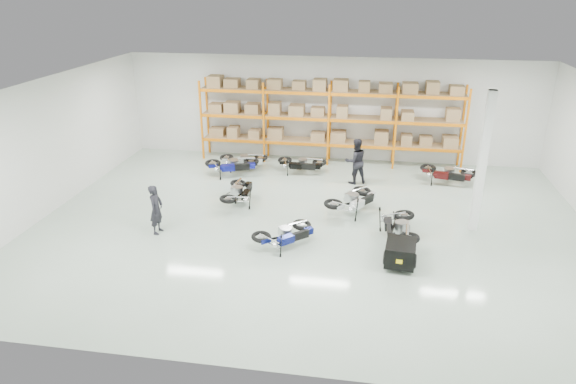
% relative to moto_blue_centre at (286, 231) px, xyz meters
% --- Properties ---
extents(room, '(18.00, 18.00, 18.00)m').
position_rel_moto_blue_centre_xyz_m(room, '(0.57, 1.63, 1.72)').
color(room, '#A6B9AB').
rests_on(room, ground).
extents(pallet_rack, '(11.28, 0.98, 3.62)m').
position_rel_moto_blue_centre_xyz_m(pallet_rack, '(0.57, 8.08, 1.72)').
color(pallet_rack, orange).
rests_on(pallet_rack, ground).
extents(structural_column, '(0.25, 0.25, 4.50)m').
position_rel_moto_blue_centre_xyz_m(structural_column, '(5.77, 2.13, 1.72)').
color(structural_column, white).
rests_on(structural_column, ground).
extents(moto_blue_centre, '(1.87, 1.83, 1.13)m').
position_rel_moto_blue_centre_xyz_m(moto_blue_centre, '(0.00, 0.00, 0.00)').
color(moto_blue_centre, '#060C44').
rests_on(moto_blue_centre, ground).
extents(moto_silver_left, '(1.89, 2.14, 1.25)m').
position_rel_moto_blue_centre_xyz_m(moto_silver_left, '(1.90, 2.83, 0.06)').
color(moto_silver_left, silver).
rests_on(moto_silver_left, ground).
extents(moto_black_far_left, '(0.91, 1.81, 1.16)m').
position_rel_moto_blue_centre_xyz_m(moto_black_far_left, '(-2.18, 2.99, 0.01)').
color(moto_black_far_left, black).
rests_on(moto_black_far_left, ground).
extents(moto_touring_right, '(1.02, 1.96, 1.25)m').
position_rel_moto_blue_centre_xyz_m(moto_touring_right, '(3.34, 0.97, 0.06)').
color(moto_touring_right, black).
rests_on(moto_touring_right, ground).
extents(trailer, '(0.91, 1.74, 0.72)m').
position_rel_moto_blue_centre_xyz_m(trailer, '(3.34, -0.63, -0.11)').
color(trailer, black).
rests_on(trailer, ground).
extents(moto_back_a, '(2.10, 1.49, 1.23)m').
position_rel_moto_blue_centre_xyz_m(moto_back_a, '(-3.18, 5.77, 0.05)').
color(moto_back_a, navy).
rests_on(moto_back_a, ground).
extents(moto_back_b, '(1.85, 1.09, 1.14)m').
position_rel_moto_blue_centre_xyz_m(moto_back_b, '(-2.92, 6.53, 0.00)').
color(moto_back_b, silver).
rests_on(moto_back_b, ground).
extents(moto_back_c, '(1.79, 0.94, 1.14)m').
position_rel_moto_blue_centre_xyz_m(moto_back_c, '(-0.42, 6.45, 0.00)').
color(moto_back_c, black).
rests_on(moto_back_c, ground).
extents(moto_back_d, '(2.04, 1.32, 1.22)m').
position_rel_moto_blue_centre_xyz_m(moto_back_d, '(5.43, 6.17, 0.04)').
color(moto_back_d, '#3A0B0C').
rests_on(moto_back_d, ground).
extents(person_left, '(0.42, 0.61, 1.60)m').
position_rel_moto_blue_centre_xyz_m(person_left, '(-4.17, 0.28, 0.27)').
color(person_left, black).
rests_on(person_left, ground).
extents(person_back, '(1.09, 0.99, 1.82)m').
position_rel_moto_blue_centre_xyz_m(person_back, '(1.83, 5.68, 0.37)').
color(person_back, black).
rests_on(person_back, ground).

